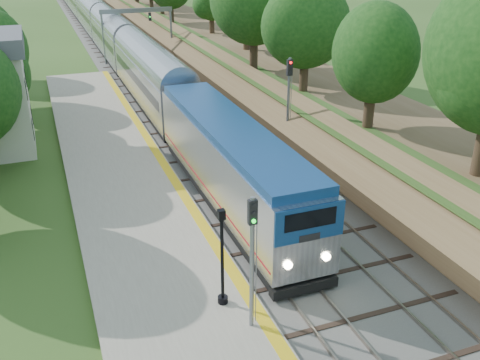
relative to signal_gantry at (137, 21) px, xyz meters
name	(u,v)px	position (x,y,z in m)	size (l,w,h in m)	color
trackbed	(129,54)	(-0.47, 5.01, -4.75)	(9.50, 170.00, 0.28)	#4C4944
platform	(139,219)	(-7.67, -38.99, -4.63)	(6.40, 68.00, 0.38)	gray
yellow_stripe	(191,207)	(-4.82, -38.99, -4.43)	(0.55, 68.00, 0.01)	gold
embankment	(191,35)	(7.88, 5.01, -2.87)	(10.64, 170.00, 11.70)	brown
signal_gantry	(137,21)	(0.00, 0.00, 0.00)	(8.40, 0.38, 6.20)	slate
trees_behind_platform	(5,127)	(-13.64, -34.32, -0.29)	(7.82, 53.32, 7.21)	#332316
train	(94,18)	(-2.47, 22.93, -2.52)	(3.07, 144.07, 4.52)	black
lamppost_far	(222,263)	(-5.93, -47.48, -2.56)	(0.42, 0.42, 4.20)	black
signal_platform	(252,250)	(-5.37, -49.15, -1.12)	(0.32, 0.25, 5.40)	slate
signal_farside	(289,96)	(3.73, -33.02, -0.69)	(0.36, 0.29, 6.55)	slate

